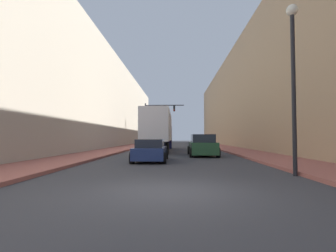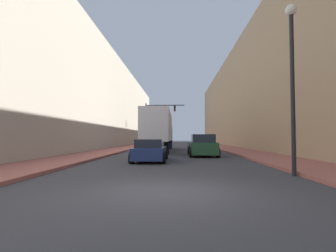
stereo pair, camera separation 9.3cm
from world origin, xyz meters
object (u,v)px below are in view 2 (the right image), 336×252
Objects in this scene: semi_truck at (160,130)px; suv_car at (202,146)px; street_lamp at (292,64)px; sedan_car at (150,151)px; traffic_signal_gantry at (156,116)px.

semi_truck is 8.43m from suv_car.
street_lamp reaches higher than semi_truck.
sedan_car is at bearing -127.63° from suv_car.
suv_car is 11.29m from street_lamp.
semi_truck is 19.02m from street_lamp.
traffic_signal_gantry reaches higher than sedan_car.
semi_truck is 3.06× the size of suv_car.
traffic_signal_gantry is (-1.78, 25.02, 4.17)m from sedan_car.
semi_truck is at bearing 91.34° from sedan_car.
traffic_signal_gantry is at bearing 96.56° from semi_truck.
street_lamp is (7.85, -30.83, -0.55)m from traffic_signal_gantry.
traffic_signal_gantry reaches higher than suv_car.
street_lamp is (6.36, -17.81, 2.02)m from semi_truck.
sedan_car is 0.64× the size of traffic_signal_gantry.
street_lamp is at bearing -70.36° from semi_truck.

